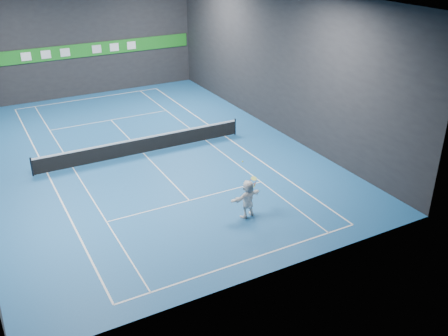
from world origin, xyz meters
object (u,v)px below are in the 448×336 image
tennis_net (143,145)px  tennis_racket (253,182)px  player (248,199)px  tennis_ball (243,162)px

tennis_net → tennis_racket: size_ratio=22.15×
player → tennis_net: (-1.73, 8.98, -0.37)m
player → tennis_racket: size_ratio=3.22×
tennis_ball → tennis_racket: 1.20m
player → tennis_net: 9.16m
player → tennis_racket: bearing=177.7°
tennis_racket → tennis_ball: bearing=170.8°
tennis_net → tennis_racket: bearing=-77.2°
tennis_ball → tennis_net: 9.25m
tennis_net → tennis_racket: (2.03, -8.94, 1.14)m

